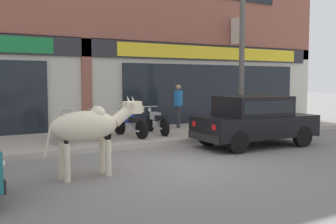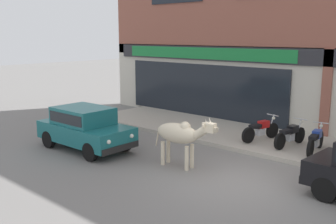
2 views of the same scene
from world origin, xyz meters
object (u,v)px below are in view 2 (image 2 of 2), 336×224
(motorcycle_0, at_px, (261,130))
(motorcycle_1, at_px, (290,135))
(car_1, at_px, (85,126))
(motorcycle_2, at_px, (316,140))
(cow, at_px, (180,134))

(motorcycle_0, xyz_separation_m, motorcycle_1, (1.11, -0.00, 0.00))
(car_1, relative_size, motorcycle_2, 2.02)
(car_1, distance_m, motorcycle_1, 7.00)
(car_1, distance_m, motorcycle_2, 7.65)
(motorcycle_0, bearing_deg, car_1, -132.55)
(motorcycle_1, bearing_deg, cow, -113.98)
(cow, bearing_deg, motorcycle_0, 81.39)
(motorcycle_2, bearing_deg, motorcycle_0, 176.71)
(motorcycle_1, xyz_separation_m, motorcycle_2, (0.91, -0.12, 0.00))
(cow, relative_size, motorcycle_0, 1.20)
(car_1, xyz_separation_m, motorcycle_0, (4.19, 4.56, -0.28))
(motorcycle_0, relative_size, motorcycle_1, 0.99)
(motorcycle_2, bearing_deg, cow, -125.25)
(car_1, relative_size, motorcycle_1, 2.01)
(cow, relative_size, motorcycle_2, 1.19)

